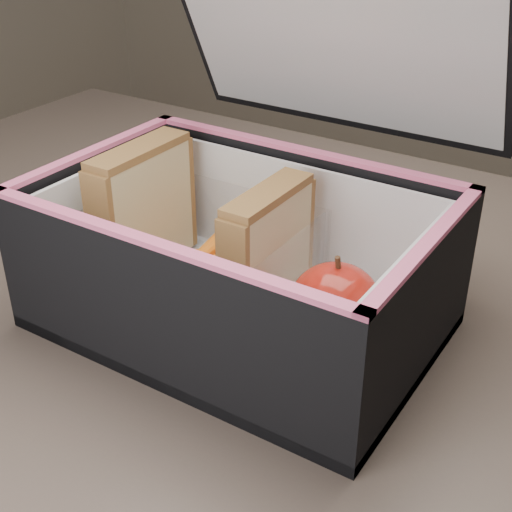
% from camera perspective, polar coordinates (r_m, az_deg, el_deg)
% --- Properties ---
extents(kitchen_table, '(1.20, 0.80, 0.75)m').
position_cam_1_polar(kitchen_table, '(0.70, 0.47, -9.47)').
color(kitchen_table, brown).
rests_on(kitchen_table, ground).
extents(lunch_bag, '(0.32, 0.31, 0.31)m').
position_cam_1_polar(lunch_bag, '(0.58, -1.08, 0.51)').
color(lunch_bag, black).
rests_on(lunch_bag, kitchen_table).
extents(plastic_tub, '(0.18, 0.13, 0.07)m').
position_cam_1_polar(plastic_tub, '(0.62, -4.24, 0.38)').
color(plastic_tub, white).
rests_on(plastic_tub, lunch_bag).
extents(sandwich_left, '(0.03, 0.11, 0.12)m').
position_cam_1_polar(sandwich_left, '(0.65, -9.01, 3.79)').
color(sandwich_left, tan).
rests_on(sandwich_left, plastic_tub).
extents(sandwich_right, '(0.03, 0.10, 0.11)m').
position_cam_1_polar(sandwich_right, '(0.58, 0.93, 0.38)').
color(sandwich_right, tan).
rests_on(sandwich_right, plastic_tub).
extents(carrot_sticks, '(0.05, 0.14, 0.03)m').
position_cam_1_polar(carrot_sticks, '(0.62, -4.31, -1.03)').
color(carrot_sticks, '#DF5F0A').
rests_on(carrot_sticks, plastic_tub).
extents(paper_napkin, '(0.09, 0.09, 0.01)m').
position_cam_1_polar(paper_napkin, '(0.57, 6.85, -6.81)').
color(paper_napkin, white).
rests_on(paper_napkin, lunch_bag).
extents(red_apple, '(0.08, 0.08, 0.08)m').
position_cam_1_polar(red_apple, '(0.54, 6.36, -3.94)').
color(red_apple, maroon).
rests_on(red_apple, paper_napkin).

